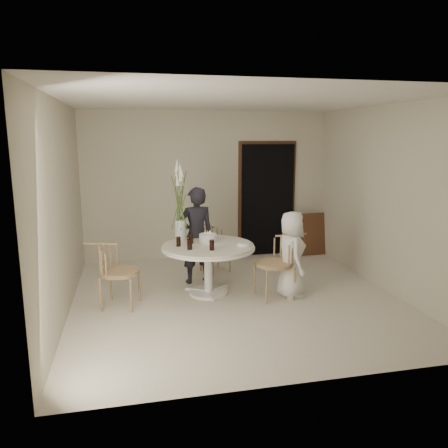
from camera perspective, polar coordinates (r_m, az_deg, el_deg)
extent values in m
plane|color=silver|center=(6.27, 1.59, -9.59)|extent=(4.50, 4.50, 0.00)
plane|color=silver|center=(5.87, 1.74, 15.84)|extent=(4.50, 4.50, 0.00)
plane|color=beige|center=(8.10, -2.21, 5.04)|extent=(4.50, 0.00, 4.50)
plane|color=beige|center=(3.82, 9.87, -2.32)|extent=(4.50, 0.00, 4.50)
plane|color=beige|center=(5.81, -20.44, 1.81)|extent=(0.00, 4.50, 4.50)
plane|color=beige|center=(6.82, 20.35, 3.14)|extent=(0.00, 4.50, 4.50)
cube|color=black|center=(8.36, 5.67, 3.12)|extent=(1.00, 0.10, 2.10)
cube|color=brown|center=(8.39, 5.59, 3.56)|extent=(1.12, 0.03, 2.22)
cylinder|color=white|center=(6.42, -2.03, -8.88)|extent=(0.56, 0.56, 0.04)
cylinder|color=white|center=(6.32, -2.05, -6.12)|extent=(0.12, 0.12, 0.65)
cylinder|color=white|center=(6.22, -2.07, -3.13)|extent=(1.33, 1.33, 0.03)
cylinder|color=#ECE7CD|center=(6.22, -2.07, -2.91)|extent=(1.30, 1.30, 0.04)
cube|color=brown|center=(8.54, 11.19, -1.31)|extent=(0.61, 0.20, 0.80)
cylinder|color=tan|center=(7.13, -1.49, -5.28)|extent=(0.03, 0.03, 0.40)
cylinder|color=tan|center=(7.33, 0.82, -4.81)|extent=(0.03, 0.03, 0.40)
cylinder|color=tan|center=(7.41, -3.05, -4.63)|extent=(0.03, 0.03, 0.40)
cylinder|color=tan|center=(7.61, -0.80, -4.20)|extent=(0.03, 0.03, 0.40)
cylinder|color=tan|center=(7.31, -1.14, -3.08)|extent=(0.45, 0.45, 0.04)
cylinder|color=tan|center=(6.35, 4.00, -7.08)|extent=(0.03, 0.03, 0.47)
cylinder|color=tan|center=(5.99, 5.59, -8.26)|extent=(0.03, 0.03, 0.47)
cylinder|color=tan|center=(6.52, 7.40, -6.65)|extent=(0.03, 0.03, 0.47)
cylinder|color=tan|center=(6.17, 9.15, -7.76)|extent=(0.03, 0.03, 0.47)
cylinder|color=tan|center=(6.18, 6.59, -5.18)|extent=(0.52, 0.52, 0.05)
cylinder|color=tan|center=(5.82, -12.05, -9.16)|extent=(0.03, 0.03, 0.45)
cylinder|color=tan|center=(6.18, -11.00, -7.87)|extent=(0.03, 0.03, 0.45)
cylinder|color=tan|center=(5.94, -15.83, -8.91)|extent=(0.03, 0.03, 0.45)
cylinder|color=tan|center=(6.30, -14.58, -7.67)|extent=(0.03, 0.03, 0.45)
cylinder|color=tan|center=(5.98, -13.48, -6.16)|extent=(0.50, 0.50, 0.05)
imported|color=black|center=(6.71, -3.65, -1.51)|extent=(0.59, 0.42, 1.50)
imported|color=white|center=(6.22, 8.77, -3.96)|extent=(0.43, 0.62, 1.23)
cylinder|color=silver|center=(6.35, -2.12, -1.85)|extent=(0.25, 0.25, 0.12)
cylinder|color=beige|center=(6.33, -2.13, -1.10)|extent=(0.01, 0.01, 0.05)
cylinder|color=beige|center=(6.37, -1.82, -1.02)|extent=(0.01, 0.01, 0.05)
cylinder|color=beige|center=(6.34, -2.52, -1.07)|extent=(0.01, 0.01, 0.05)
cylinder|color=beige|center=(6.29, -1.88, -1.16)|extent=(0.01, 0.01, 0.05)
cylinder|color=black|center=(5.95, -4.51, -2.64)|extent=(0.08, 0.08, 0.15)
cylinder|color=black|center=(5.90, -1.60, -2.77)|extent=(0.08, 0.08, 0.14)
cylinder|color=black|center=(6.14, -5.97, -2.29)|extent=(0.07, 0.07, 0.14)
cylinder|color=black|center=(6.29, -4.32, -1.91)|extent=(0.09, 0.09, 0.14)
cylinder|color=white|center=(6.16, 2.57, -2.64)|extent=(0.20, 0.20, 0.05)
cylinder|color=silver|center=(6.49, -5.73, -0.79)|extent=(0.16, 0.16, 0.30)
cylinder|color=#48672C|center=(6.42, -5.50, 2.51)|extent=(0.01, 0.01, 0.75)
cone|color=white|center=(6.38, -5.57, 5.86)|extent=(0.08, 0.08, 0.19)
cylinder|color=#48672C|center=(6.44, -5.64, 2.83)|extent=(0.01, 0.01, 0.82)
cone|color=white|center=(6.40, -5.71, 6.46)|extent=(0.08, 0.08, 0.19)
cylinder|color=#48672C|center=(6.44, -5.89, 3.11)|extent=(0.01, 0.01, 0.88)
cone|color=white|center=(6.39, -5.97, 7.03)|extent=(0.08, 0.08, 0.19)
cylinder|color=#48672C|center=(6.42, -6.08, 3.37)|extent=(0.01, 0.01, 0.95)
cone|color=white|center=(6.37, -6.17, 7.60)|extent=(0.08, 0.08, 0.19)
cylinder|color=#48672C|center=(6.41, -6.04, 2.47)|extent=(0.01, 0.01, 0.75)
cone|color=white|center=(6.36, -6.11, 5.84)|extent=(0.08, 0.08, 0.19)
cylinder|color=#48672C|center=(6.38, -5.84, 2.74)|extent=(0.01, 0.01, 0.82)
cone|color=white|center=(6.34, -5.92, 6.41)|extent=(0.08, 0.08, 0.19)
cylinder|color=#48672C|center=(6.39, -5.61, 3.05)|extent=(0.01, 0.01, 0.88)
cone|color=white|center=(6.34, -5.68, 7.00)|extent=(0.08, 0.08, 0.19)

